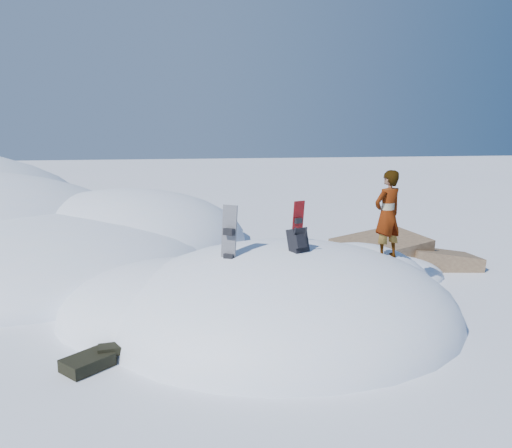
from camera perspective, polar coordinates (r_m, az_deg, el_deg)
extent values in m
plane|color=silver|center=(10.06, 3.25, -10.74)|extent=(120.00, 120.00, 0.00)
ellipsoid|color=white|center=(10.06, 3.25, -10.74)|extent=(7.00, 6.00, 3.00)
ellipsoid|color=white|center=(10.35, -9.69, -10.27)|extent=(4.40, 4.00, 2.20)
ellipsoid|color=white|center=(11.32, 11.20, -8.48)|extent=(3.60, 3.20, 2.50)
ellipsoid|color=white|center=(15.00, -24.86, -4.55)|extent=(10.00, 9.00, 2.80)
ellipsoid|color=white|center=(17.02, -14.68, -2.21)|extent=(8.00, 8.00, 3.60)
ellipsoid|color=white|center=(13.94, -23.82, -5.56)|extent=(6.00, 5.00, 1.80)
cube|color=brown|center=(14.27, 14.00, -4.19)|extent=(2.82, 2.41, 1.62)
cube|color=brown|center=(14.73, 20.30, -4.89)|extent=(2.16, 1.80, 1.33)
cube|color=brown|center=(15.60, 14.13, -3.33)|extent=(2.08, 2.01, 1.10)
ellipsoid|color=white|center=(13.26, 14.22, -5.77)|extent=(3.20, 2.40, 1.00)
cube|color=red|center=(10.29, 4.71, -1.02)|extent=(0.30, 0.25, 1.35)
cube|color=black|center=(10.19, 4.82, 0.41)|extent=(0.19, 0.15, 0.12)
cube|color=black|center=(10.26, 4.78, -1.82)|extent=(0.19, 0.15, 0.12)
cube|color=black|center=(9.06, -3.16, -2.77)|extent=(0.35, 0.33, 1.56)
cube|color=black|center=(8.94, -3.12, -0.90)|extent=(0.22, 0.21, 0.14)
cube|color=black|center=(9.04, -3.09, -3.83)|extent=(0.22, 0.21, 0.14)
cube|color=black|center=(9.22, 4.80, -1.91)|extent=(0.43, 0.43, 0.49)
cube|color=black|center=(9.09, 5.05, -1.97)|extent=(0.27, 0.24, 0.27)
cylinder|color=black|center=(9.06, 4.41, -1.35)|extent=(0.04, 0.18, 0.33)
cylinder|color=black|center=(9.11, 5.63, -1.30)|extent=(0.04, 0.18, 0.33)
cube|color=black|center=(8.46, -18.71, -14.77)|extent=(0.87, 0.84, 0.20)
cube|color=black|center=(8.58, -16.30, -13.60)|extent=(0.41, 0.31, 0.13)
imported|color=slate|center=(10.48, 14.80, 1.06)|extent=(0.77, 0.63, 1.81)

